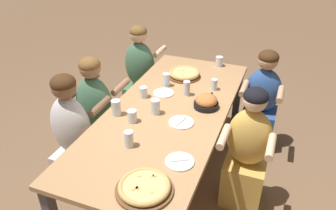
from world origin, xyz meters
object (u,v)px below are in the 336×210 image
object	(u,v)px
empty_plate_c	(180,162)
drinking_glass_e	(214,85)
empty_plate_a	(181,122)
drinking_glass_i	(132,117)
diner_far_center	(97,120)
drinking_glass_g	(155,107)
drinking_glass_d	(187,89)
drinking_glass_f	(116,109)
drinking_glass_c	(166,80)
diner_near_center	(247,155)
empty_plate_b	(163,93)
drinking_glass_h	(129,140)
diner_near_right	(261,104)
diner_far_right	(141,78)
drinking_glass_a	(143,92)
drinking_glass_b	(219,62)
skillet_bowl	(206,102)
diner_far_midleft	(74,142)
pizza_board_second	(144,187)
pizza_board_main	(184,74)

from	to	relation	value
empty_plate_c	drinking_glass_e	size ratio (longest dim) A/B	1.85
empty_plate_a	drinking_glass_i	bearing A→B (deg)	107.90
drinking_glass_i	diner_far_center	distance (m)	0.62
drinking_glass_g	drinking_glass_d	bearing A→B (deg)	-19.76
drinking_glass_e	drinking_glass_f	bearing A→B (deg)	138.26
drinking_glass_c	diner_near_center	bearing A→B (deg)	-116.38
empty_plate_b	drinking_glass_h	size ratio (longest dim) A/B	1.53
drinking_glass_f	drinking_glass_g	distance (m)	0.33
empty_plate_b	diner_near_right	distance (m)	1.09
diner_far_right	diner_near_center	xyz separation A→B (m)	(-0.95, -1.41, -0.02)
empty_plate_b	drinking_glass_f	distance (m)	0.53
drinking_glass_i	diner_near_right	distance (m)	1.50
drinking_glass_a	drinking_glass_b	world-z (taller)	drinking_glass_b
skillet_bowl	drinking_glass_c	size ratio (longest dim) A/B	2.42
drinking_glass_a	drinking_glass_f	bearing A→B (deg)	166.72
empty_plate_c	drinking_glass_h	world-z (taller)	drinking_glass_h
skillet_bowl	drinking_glass_b	size ratio (longest dim) A/B	2.91
drinking_glass_i	drinking_glass_e	bearing A→B (deg)	-31.76
diner_near_right	diner_far_center	xyz separation A→B (m)	(-0.92, 1.41, 0.03)
drinking_glass_d	drinking_glass_g	xyz separation A→B (m)	(-0.40, 0.14, -0.00)
drinking_glass_c	drinking_glass_i	size ratio (longest dim) A/B	1.26
drinking_glass_c	diner_near_right	xyz separation A→B (m)	(0.47, -0.88, -0.33)
drinking_glass_e	diner_far_right	world-z (taller)	diner_far_right
drinking_glass_e	diner_near_right	size ratio (longest dim) A/B	0.10
empty_plate_c	diner_near_center	size ratio (longest dim) A/B	0.18
drinking_glass_h	diner_far_midleft	distance (m)	0.70
skillet_bowl	drinking_glass_i	xyz separation A→B (m)	(-0.43, 0.50, -0.01)
drinking_glass_e	diner_far_center	xyz separation A→B (m)	(-0.55, 0.98, -0.29)
drinking_glass_i	diner_far_center	xyz separation A→B (m)	(0.22, 0.50, -0.29)
drinking_glass_d	pizza_board_second	bearing A→B (deg)	-173.60
drinking_glass_a	drinking_glass_e	distance (m)	0.68
pizza_board_main	drinking_glass_b	distance (m)	0.48
empty_plate_b	diner_far_midleft	bearing A→B (deg)	140.04
drinking_glass_a	drinking_glass_f	xyz separation A→B (m)	(-0.36, 0.08, 0.01)
empty_plate_a	drinking_glass_h	world-z (taller)	drinking_glass_h
skillet_bowl	drinking_glass_c	world-z (taller)	drinking_glass_c
drinking_glass_h	diner_far_right	xyz separation A→B (m)	(1.49, 0.62, -0.30)
pizza_board_main	drinking_glass_g	world-z (taller)	drinking_glass_g
drinking_glass_d	drinking_glass_h	size ratio (longest dim) A/B	1.12
pizza_board_main	drinking_glass_b	size ratio (longest dim) A/B	3.08
drinking_glass_d	drinking_glass_e	size ratio (longest dim) A/B	1.30
drinking_glass_c	diner_far_midleft	size ratio (longest dim) A/B	0.11
drinking_glass_f	diner_near_right	xyz separation A→B (m)	(1.10, -1.08, -0.33)
drinking_glass_d	drinking_glass_e	world-z (taller)	drinking_glass_d
empty_plate_c	drinking_glass_a	distance (m)	0.96
empty_plate_c	skillet_bowl	bearing A→B (deg)	1.93
drinking_glass_b	diner_far_center	bearing A→B (deg)	140.96
drinking_glass_d	drinking_glass_g	distance (m)	0.42
drinking_glass_d	diner_near_right	size ratio (longest dim) A/B	0.13
drinking_glass_d	diner_far_midleft	size ratio (longest dim) A/B	0.12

